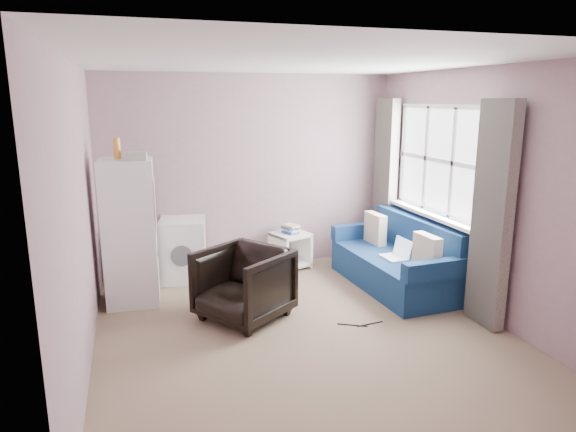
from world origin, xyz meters
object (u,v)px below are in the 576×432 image
at_px(sofa, 398,262).
at_px(fridge, 130,231).
at_px(armchair, 244,281).
at_px(side_table, 290,247).
at_px(washing_machine, 183,248).

bearing_deg(sofa, fridge, 169.18).
distance_m(armchair, side_table, 1.69).
height_order(armchair, sofa, sofa).
bearing_deg(fridge, sofa, -4.18).
xyz_separation_m(fridge, side_table, (1.99, 0.61, -0.53)).
relative_size(washing_machine, sofa, 0.41).
bearing_deg(side_table, sofa, -45.38).
relative_size(washing_machine, side_table, 1.31).
height_order(fridge, sofa, fridge).
relative_size(armchair, washing_machine, 1.06).
xyz_separation_m(fridge, sofa, (3.01, -0.42, -0.51)).
relative_size(armchair, sofa, 0.44).
bearing_deg(sofa, side_table, 131.71).
bearing_deg(armchair, washing_machine, 162.87).
bearing_deg(sofa, armchair, -172.13).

